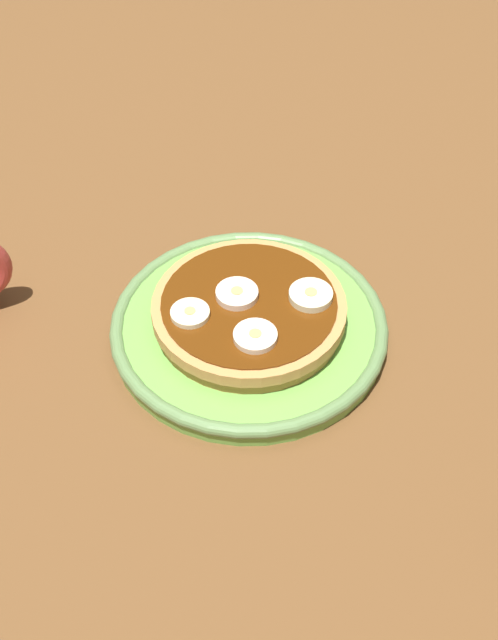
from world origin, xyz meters
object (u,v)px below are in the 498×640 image
banana_slice_0 (237,294)px  banana_slice_2 (311,296)px  plate (249,327)px  banana_slice_1 (190,313)px  banana_slice_3 (255,337)px  pancake_stack (245,313)px

banana_slice_0 → banana_slice_2: same height
banana_slice_0 → plate: bearing=-50.9°
banana_slice_1 → banana_slice_3: 5.77cm
pancake_stack → banana_slice_3: banana_slice_3 is taller
banana_slice_0 → banana_slice_1: 4.23cm
banana_slice_0 → banana_slice_1: (-4.16, -0.79, -0.07)cm
banana_slice_1 → banana_slice_2: (9.75, -1.22, 0.08)cm
banana_slice_0 → pancake_stack: bearing=-63.7°
pancake_stack → banana_slice_1: banana_slice_1 is taller
plate → banana_slice_0: size_ratio=6.65×
banana_slice_1 → banana_slice_0: bearing=10.7°
banana_slice_1 → banana_slice_2: bearing=-7.1°
banana_slice_0 → banana_slice_1: banana_slice_0 is taller
pancake_stack → banana_slice_0: banana_slice_0 is taller
banana_slice_2 → plate: bearing=167.1°
pancake_stack → banana_slice_3: size_ratio=4.61×
banana_slice_0 → banana_slice_1: size_ratio=1.11×
plate → pancake_stack: pancake_stack is taller
banana_slice_1 → pancake_stack: bearing=-0.7°
pancake_stack → banana_slice_1: (-4.57, 0.06, 1.35)cm
pancake_stack → banana_slice_0: 1.70cm
plate → banana_slice_1: 5.81cm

